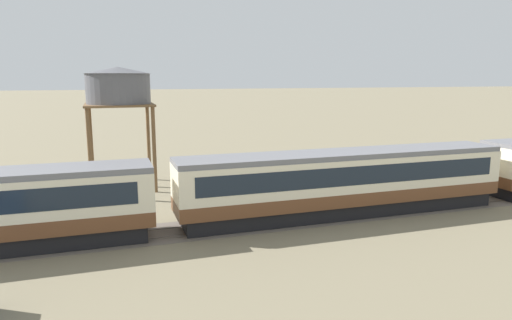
# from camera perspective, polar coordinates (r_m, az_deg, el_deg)

# --- Properties ---
(passenger_train) EXTENTS (110.59, 3.21, 4.00)m
(passenger_train) POSITION_cam_1_polar(r_m,az_deg,el_deg) (28.95, 11.54, -2.38)
(passenger_train) COLOR brown
(passenger_train) RESTS_ON ground_plane
(railway_track) EXTENTS (162.26, 3.60, 0.04)m
(railway_track) POSITION_cam_1_polar(r_m,az_deg,el_deg) (30.27, 13.93, -6.25)
(railway_track) COLOR #665B51
(railway_track) RESTS_ON ground_plane
(water_tower) EXTENTS (4.98, 4.98, 9.24)m
(water_tower) POSITION_cam_1_polar(r_m,az_deg,el_deg) (36.09, -16.83, 8.61)
(water_tower) COLOR brown
(water_tower) RESTS_ON ground_plane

